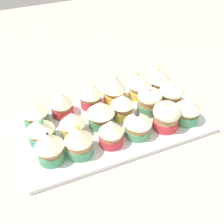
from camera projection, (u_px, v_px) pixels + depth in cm
name	position (u px, v px, depth cm)	size (l,w,h in cm)	color
ground_plane	(112.00, 129.00, 72.00)	(180.00, 180.00, 3.00)	#B2A899
baking_tray	(112.00, 123.00, 70.62)	(46.16, 25.36, 1.20)	silver
cupcake_0	(160.00, 80.00, 77.20)	(6.15, 6.15, 7.70)	#EFC651
cupcake_1	(140.00, 85.00, 75.43)	(6.24, 6.24, 7.67)	#EFC651
cupcake_2	(115.00, 88.00, 74.11)	(6.32, 6.32, 7.90)	#EFC651
cupcake_3	(91.00, 94.00, 72.18)	(5.99, 5.99, 7.67)	#D1333D
cupcake_4	(61.00, 103.00, 69.91)	(5.66, 5.66, 7.13)	#D1333D
cupcake_5	(35.00, 112.00, 66.93)	(6.60, 6.60, 7.35)	#4C9E6B
cupcake_6	(170.00, 95.00, 73.16)	(6.25, 6.25, 6.42)	#D1333D
cupcake_7	(150.00, 102.00, 70.73)	(6.32, 6.32, 6.87)	#4C9E6B
cupcake_8	(122.00, 106.00, 69.19)	(5.77, 5.77, 6.83)	#EFC651
cupcake_9	(101.00, 114.00, 66.63)	(6.81, 6.81, 7.02)	#4C9E6B
cupcake_10	(72.00, 123.00, 64.64)	(6.05, 6.05, 6.55)	#EFC651
cupcake_11	(41.00, 130.00, 62.74)	(6.29, 6.29, 7.24)	#4C9E6B
cupcake_12	(187.00, 109.00, 68.15)	(6.42, 6.42, 7.08)	#4C9E6B
cupcake_13	(166.00, 116.00, 66.32)	(6.62, 6.62, 7.38)	#D1333D
cupcake_14	(138.00, 123.00, 64.53)	(6.51, 6.51, 7.25)	#4C9E6B
cupcake_15	(111.00, 132.00, 62.40)	(5.61, 5.61, 6.86)	#D1333D
cupcake_16	(79.00, 140.00, 59.90)	(6.22, 6.22, 8.09)	#4C9E6B
cupcake_17	(49.00, 146.00, 58.39)	(6.29, 6.29, 8.03)	#4C9E6B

